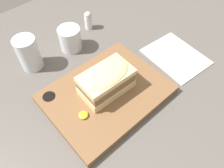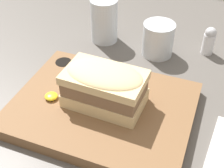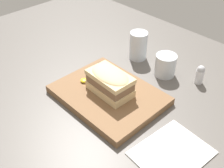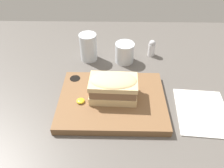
{
  "view_description": "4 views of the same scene",
  "coord_description": "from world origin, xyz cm",
  "views": [
    {
      "loc": [
        -24.4,
        -26.74,
        54.48
      ],
      "look_at": [
        -0.29,
        0.22,
        7.83
      ],
      "focal_mm": 35.0,
      "sensor_mm": 36.0,
      "label": 1
    },
    {
      "loc": [
        15.58,
        -37.78,
        44.71
      ],
      "look_at": [
        0.33,
        1.74,
        9.5
      ],
      "focal_mm": 50.0,
      "sensor_mm": 36.0,
      "label": 2
    },
    {
      "loc": [
        49.4,
        -46.02,
        61.57
      ],
      "look_at": [
        1.52,
        0.06,
        10.07
      ],
      "focal_mm": 45.0,
      "sensor_mm": 36.0,
      "label": 3
    },
    {
      "loc": [
        -0.58,
        -47.68,
        52.93
      ],
      "look_at": [
        -1.49,
        1.31,
        10.2
      ],
      "focal_mm": 35.0,
      "sensor_mm": 36.0,
      "label": 4
    }
  ],
  "objects": [
    {
      "name": "dining_table",
      "position": [
        0.0,
        0.0,
        1.0
      ],
      "size": [
        170.2,
        121.63,
        2.0
      ],
      "color": "#56514C",
      "rests_on": "ground"
    },
    {
      "name": "serving_board",
      "position": [
        -1.54,
        1.41,
        3.25
      ],
      "size": [
        33.39,
        25.62,
        2.54
      ],
      "color": "brown",
      "rests_on": "dining_table"
    },
    {
      "name": "sandwich",
      "position": [
        -1.11,
        1.71,
        8.77
      ],
      "size": [
        14.76,
        9.09,
        7.97
      ],
      "rotation": [
        0.0,
        0.0,
        -0.04
      ],
      "color": "#DBBC84",
      "rests_on": "serving_board"
    },
    {
      "name": "mustard_dollop",
      "position": [
        -11.13,
        -0.78,
        4.98
      ],
      "size": [
        2.51,
        2.51,
        1.0
      ],
      "color": "gold",
      "rests_on": "serving_board"
    },
    {
      "name": "water_glass",
      "position": [
        -11.25,
        26.35,
        6.74
      ],
      "size": [
        6.74,
        6.74,
        10.92
      ],
      "color": "silver",
      "rests_on": "dining_table"
    },
    {
      "name": "wine_glass",
      "position": [
        3.0,
        24.96,
        5.52
      ],
      "size": [
        7.4,
        7.4,
        7.97
      ],
      "color": "silver",
      "rests_on": "dining_table"
    },
    {
      "name": "napkin",
      "position": [
        26.4,
        -2.09,
        2.2
      ],
      "size": [
        16.92,
        20.4,
        0.4
      ],
      "rotation": [
        0.0,
        0.0,
        -0.08
      ],
      "color": "white",
      "rests_on": "dining_table"
    },
    {
      "name": "salt_shaker",
      "position": [
        14.24,
        29.54,
        5.52
      ],
      "size": [
        2.82,
        2.82,
        6.92
      ],
      "color": "white",
      "rests_on": "dining_table"
    }
  ]
}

